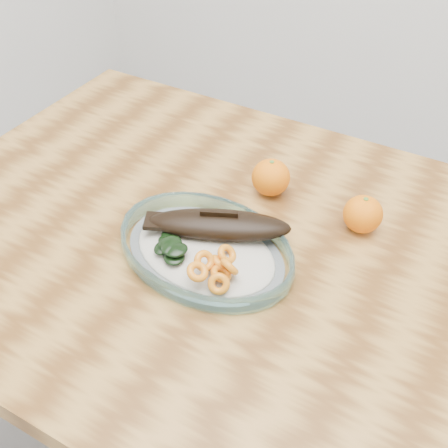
% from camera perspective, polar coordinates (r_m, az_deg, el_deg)
% --- Properties ---
extents(dining_table, '(1.20, 0.80, 0.75)m').
position_cam_1_polar(dining_table, '(0.97, 2.40, -6.69)').
color(dining_table, brown).
rests_on(dining_table, ground).
extents(plated_meal, '(0.59, 0.59, 0.08)m').
position_cam_1_polar(plated_meal, '(0.88, -1.87, -2.26)').
color(plated_meal, white).
rests_on(plated_meal, dining_table).
extents(orange_left, '(0.07, 0.07, 0.07)m').
position_cam_1_polar(orange_left, '(1.00, 4.78, 4.74)').
color(orange_left, '#F65005').
rests_on(orange_left, dining_table).
extents(orange_right, '(0.06, 0.06, 0.06)m').
position_cam_1_polar(orange_right, '(0.94, 13.92, 0.98)').
color(orange_right, '#F65005').
rests_on(orange_right, dining_table).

